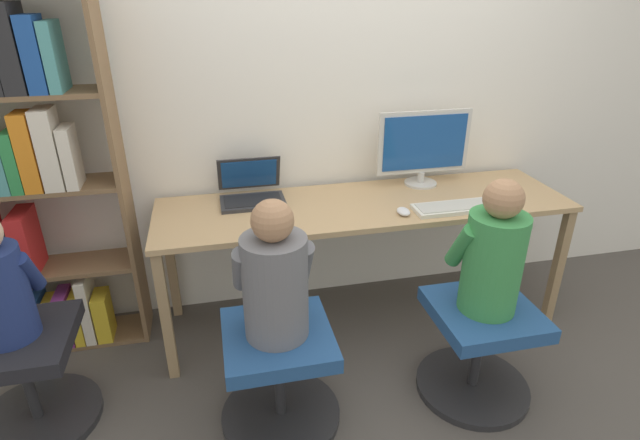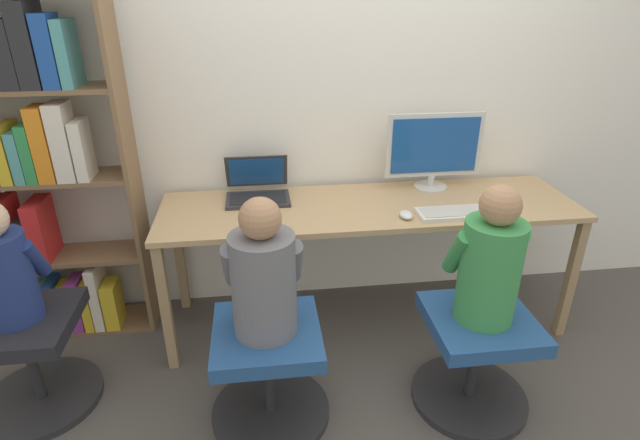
{
  "view_description": "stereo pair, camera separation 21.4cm",
  "coord_description": "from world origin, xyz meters",
  "px_view_note": "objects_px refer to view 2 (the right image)",
  "views": [
    {
      "loc": [
        -0.8,
        -2.1,
        1.86
      ],
      "look_at": [
        -0.3,
        0.12,
        0.78
      ],
      "focal_mm": 28.0,
      "sensor_mm": 36.0,
      "label": 1
    },
    {
      "loc": [
        -0.59,
        -2.14,
        1.86
      ],
      "look_at": [
        -0.3,
        0.12,
        0.78
      ],
      "focal_mm": 28.0,
      "sensor_mm": 36.0,
      "label": 2
    }
  ],
  "objects_px": {
    "person_near_shelf": "(3,269)",
    "bookshelf": "(43,180)",
    "office_chair_left": "(475,355)",
    "desktop_monitor": "(434,150)",
    "person_at_laptop": "(263,276)",
    "office_chair_side": "(30,357)",
    "office_chair_right": "(269,369)",
    "laptop": "(258,190)",
    "person_at_monitor": "(490,262)",
    "keyboard": "(460,213)"
  },
  "relations": [
    {
      "from": "person_near_shelf",
      "to": "bookshelf",
      "type": "bearing_deg",
      "value": 90.36
    },
    {
      "from": "person_near_shelf",
      "to": "office_chair_left",
      "type": "bearing_deg",
      "value": -7.06
    },
    {
      "from": "desktop_monitor",
      "to": "office_chair_left",
      "type": "relative_size",
      "value": 1.01
    },
    {
      "from": "person_at_laptop",
      "to": "person_near_shelf",
      "type": "height_order",
      "value": "person_at_laptop"
    },
    {
      "from": "office_chair_side",
      "to": "office_chair_right",
      "type": "bearing_deg",
      "value": -11.41
    },
    {
      "from": "laptop",
      "to": "office_chair_right",
      "type": "relative_size",
      "value": 0.63
    },
    {
      "from": "desktop_monitor",
      "to": "bookshelf",
      "type": "relative_size",
      "value": 0.3
    },
    {
      "from": "office_chair_side",
      "to": "person_near_shelf",
      "type": "xyz_separation_m",
      "value": [
        0.0,
        0.0,
        0.48
      ]
    },
    {
      "from": "laptop",
      "to": "office_chair_side",
      "type": "relative_size",
      "value": 0.63
    },
    {
      "from": "laptop",
      "to": "office_chair_left",
      "type": "xyz_separation_m",
      "value": [
        0.98,
        -0.88,
        -0.54
      ]
    },
    {
      "from": "laptop",
      "to": "person_at_monitor",
      "type": "height_order",
      "value": "person_at_monitor"
    },
    {
      "from": "office_chair_right",
      "to": "office_chair_side",
      "type": "xyz_separation_m",
      "value": [
        -1.11,
        0.22,
        0.0
      ]
    },
    {
      "from": "desktop_monitor",
      "to": "office_chair_left",
      "type": "bearing_deg",
      "value": -92.36
    },
    {
      "from": "desktop_monitor",
      "to": "office_chair_left",
      "type": "xyz_separation_m",
      "value": [
        -0.04,
        -0.91,
        -0.72
      ]
    },
    {
      "from": "laptop",
      "to": "person_at_laptop",
      "type": "distance_m",
      "value": 0.85
    },
    {
      "from": "office_chair_side",
      "to": "office_chair_left",
      "type": "bearing_deg",
      "value": -6.95
    },
    {
      "from": "laptop",
      "to": "person_at_laptop",
      "type": "bearing_deg",
      "value": -89.37
    },
    {
      "from": "office_chair_right",
      "to": "person_at_laptop",
      "type": "relative_size",
      "value": 0.9
    },
    {
      "from": "office_chair_left",
      "to": "person_at_monitor",
      "type": "bearing_deg",
      "value": 90.0
    },
    {
      "from": "office_chair_left",
      "to": "person_at_monitor",
      "type": "height_order",
      "value": "person_at_monitor"
    },
    {
      "from": "desktop_monitor",
      "to": "laptop",
      "type": "relative_size",
      "value": 1.6
    },
    {
      "from": "keyboard",
      "to": "office_chair_side",
      "type": "distance_m",
      "value": 2.22
    },
    {
      "from": "person_at_laptop",
      "to": "office_chair_side",
      "type": "distance_m",
      "value": 1.24
    },
    {
      "from": "laptop",
      "to": "keyboard",
      "type": "relative_size",
      "value": 0.79
    },
    {
      "from": "desktop_monitor",
      "to": "person_near_shelf",
      "type": "distance_m",
      "value": 2.23
    },
    {
      "from": "laptop",
      "to": "keyboard",
      "type": "height_order",
      "value": "laptop"
    },
    {
      "from": "laptop",
      "to": "office_chair_right",
      "type": "height_order",
      "value": "laptop"
    },
    {
      "from": "person_at_monitor",
      "to": "keyboard",
      "type": "bearing_deg",
      "value": 82.79
    },
    {
      "from": "person_at_monitor",
      "to": "person_at_laptop",
      "type": "xyz_separation_m",
      "value": [
        -0.97,
        0.03,
        -0.01
      ]
    },
    {
      "from": "office_chair_left",
      "to": "bookshelf",
      "type": "relative_size",
      "value": 0.3
    },
    {
      "from": "keyboard",
      "to": "office_chair_right",
      "type": "height_order",
      "value": "keyboard"
    },
    {
      "from": "person_at_monitor",
      "to": "office_chair_left",
      "type": "bearing_deg",
      "value": -90.0
    },
    {
      "from": "keyboard",
      "to": "office_chair_right",
      "type": "bearing_deg",
      "value": -154.99
    },
    {
      "from": "desktop_monitor",
      "to": "office_chair_side",
      "type": "relative_size",
      "value": 1.01
    },
    {
      "from": "laptop",
      "to": "keyboard",
      "type": "distance_m",
      "value": 1.11
    },
    {
      "from": "person_at_monitor",
      "to": "office_chair_side",
      "type": "distance_m",
      "value": 2.16
    },
    {
      "from": "office_chair_right",
      "to": "office_chair_left",
      "type": "bearing_deg",
      "value": -1.75
    },
    {
      "from": "desktop_monitor",
      "to": "office_chair_right",
      "type": "bearing_deg",
      "value": -139.06
    },
    {
      "from": "office_chair_right",
      "to": "bookshelf",
      "type": "relative_size",
      "value": 0.3
    },
    {
      "from": "desktop_monitor",
      "to": "person_at_laptop",
      "type": "height_order",
      "value": "desktop_monitor"
    },
    {
      "from": "person_at_monitor",
      "to": "bookshelf",
      "type": "height_order",
      "value": "bookshelf"
    },
    {
      "from": "office_chair_right",
      "to": "person_at_monitor",
      "type": "height_order",
      "value": "person_at_monitor"
    },
    {
      "from": "office_chair_left",
      "to": "office_chair_right",
      "type": "height_order",
      "value": "same"
    },
    {
      "from": "desktop_monitor",
      "to": "office_chair_side",
      "type": "bearing_deg",
      "value": -162.92
    },
    {
      "from": "office_chair_side",
      "to": "person_near_shelf",
      "type": "relative_size",
      "value": 0.98
    },
    {
      "from": "laptop",
      "to": "person_at_monitor",
      "type": "distance_m",
      "value": 1.32
    },
    {
      "from": "laptop",
      "to": "keyboard",
      "type": "xyz_separation_m",
      "value": [
        1.05,
        -0.37,
        -0.04
      ]
    },
    {
      "from": "keyboard",
      "to": "office_chair_side",
      "type": "bearing_deg",
      "value": -173.11
    },
    {
      "from": "keyboard",
      "to": "office_chair_right",
      "type": "relative_size",
      "value": 0.8
    },
    {
      "from": "laptop",
      "to": "office_chair_right",
      "type": "distance_m",
      "value": 1.01
    }
  ]
}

